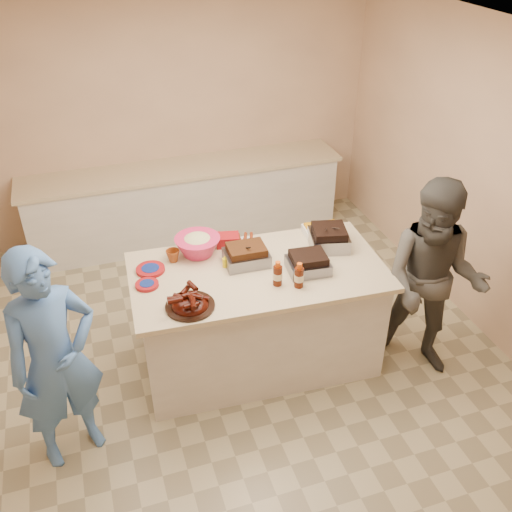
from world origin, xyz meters
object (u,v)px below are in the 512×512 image
object	(u,v)px
bbq_bottle_b	(298,286)
plastic_cup	(173,261)
guest_blue	(78,446)
bbq_bottle_a	(277,284)
island	(258,359)
rib_platter	(190,307)
coleslaw_bowl	(198,254)
mustard_bottle	(225,267)
guest_gray	(416,362)
roasting_pan	(328,247)

from	to	relation	value
bbq_bottle_b	plastic_cup	distance (m)	1.06
guest_blue	bbq_bottle_a	bearing A→B (deg)	-12.77
island	plastic_cup	xyz separation A→B (m)	(-0.61, 0.34, 0.96)
bbq_bottle_a	rib_platter	bearing A→B (deg)	-174.74
rib_platter	guest_blue	bearing A→B (deg)	-170.28
bbq_bottle_a	plastic_cup	xyz separation A→B (m)	(-0.69, 0.57, -0.00)
coleslaw_bowl	bbq_bottle_a	bearing A→B (deg)	-52.43
bbq_bottle_a	island	bearing A→B (deg)	108.34
island	bbq_bottle_b	bearing A→B (deg)	-50.94
island	bbq_bottle_a	xyz separation A→B (m)	(0.08, -0.24, 0.96)
guest_blue	coleslaw_bowl	bearing A→B (deg)	14.94
rib_platter	bbq_bottle_a	bearing A→B (deg)	5.26
bbq_bottle_a	bbq_bottle_b	distance (m)	0.16
mustard_bottle	guest_gray	world-z (taller)	mustard_bottle
bbq_bottle_a	bbq_bottle_b	world-z (taller)	same
mustard_bottle	bbq_bottle_b	bearing A→B (deg)	-43.00
rib_platter	bbq_bottle_a	size ratio (longest dim) A/B	1.75
roasting_pan	coleslaw_bowl	distance (m)	1.10
island	roasting_pan	distance (m)	1.18
rib_platter	coleslaw_bowl	size ratio (longest dim) A/B	0.96
bbq_bottle_a	mustard_bottle	bearing A→B (deg)	131.54
roasting_pan	guest_blue	bearing A→B (deg)	-151.42
bbq_bottle_a	guest_blue	distance (m)	1.93
coleslaw_bowl	island	bearing A→B (deg)	-43.88
bbq_bottle_b	plastic_cup	bearing A→B (deg)	142.45
roasting_pan	plastic_cup	bearing A→B (deg)	-174.94
coleslaw_bowl	bbq_bottle_b	world-z (taller)	coleslaw_bowl
coleslaw_bowl	guest_gray	world-z (taller)	coleslaw_bowl
bbq_bottle_b	plastic_cup	world-z (taller)	bbq_bottle_b
mustard_bottle	plastic_cup	xyz separation A→B (m)	(-0.38, 0.21, 0.00)
rib_platter	coleslaw_bowl	distance (m)	0.72
bbq_bottle_a	guest_gray	world-z (taller)	bbq_bottle_a
bbq_bottle_b	mustard_bottle	xyz separation A→B (m)	(-0.46, 0.43, 0.00)
mustard_bottle	guest_gray	bearing A→B (deg)	-21.29
coleslaw_bowl	guest_blue	size ratio (longest dim) A/B	0.22
coleslaw_bowl	mustard_bottle	bearing A→B (deg)	-58.66
plastic_cup	guest_blue	distance (m)	1.58
island	rib_platter	bearing A→B (deg)	-150.94
roasting_pan	plastic_cup	distance (m)	1.30
island	rib_platter	world-z (taller)	rib_platter
mustard_bottle	guest_blue	distance (m)	1.75
island	guest_blue	distance (m)	1.65
plastic_cup	bbq_bottle_a	bearing A→B (deg)	-39.49
plastic_cup	guest_blue	size ratio (longest dim) A/B	0.06
rib_platter	mustard_bottle	bearing A→B (deg)	47.99
island	plastic_cup	distance (m)	1.19
plastic_cup	guest_gray	bearing A→B (deg)	-22.99
island	plastic_cup	size ratio (longest dim) A/B	18.27
rib_platter	guest_blue	xyz separation A→B (m)	(-0.96, -0.16, -0.96)
island	guest_gray	world-z (taller)	island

